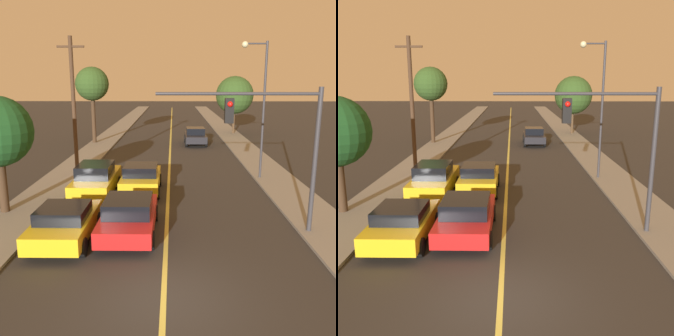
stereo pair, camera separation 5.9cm
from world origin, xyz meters
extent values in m
plane|color=#2D2B28|center=(0.00, 0.00, 0.00)|extent=(200.00, 200.00, 0.00)
cube|color=#2D2B28|center=(0.00, 36.00, 0.01)|extent=(10.33, 80.00, 0.01)
cube|color=#D1C14C|center=(0.00, 36.00, 0.01)|extent=(0.16, 76.00, 0.00)
cube|color=gray|center=(-6.42, 36.00, 0.06)|extent=(2.50, 80.00, 0.12)
cube|color=gray|center=(6.42, 36.00, 0.06)|extent=(2.50, 80.00, 0.12)
cube|color=red|center=(-1.45, 4.57, 0.63)|extent=(1.99, 4.48, 0.59)
cube|color=black|center=(-1.45, 4.40, 1.21)|extent=(1.75, 2.02, 0.57)
cylinder|color=black|center=(-2.39, 5.96, 0.34)|extent=(0.22, 0.68, 0.68)
cylinder|color=black|center=(-0.50, 5.96, 0.34)|extent=(0.22, 0.68, 0.68)
cylinder|color=black|center=(-2.39, 3.19, 0.34)|extent=(0.22, 0.68, 0.68)
cylinder|color=black|center=(-0.50, 3.19, 0.34)|extent=(0.22, 0.68, 0.68)
cube|color=gold|center=(-1.45, 10.14, 0.68)|extent=(1.94, 4.01, 0.66)
cube|color=black|center=(-1.45, 9.98, 1.27)|extent=(1.71, 1.81, 0.52)
cylinder|color=black|center=(-2.37, 11.39, 0.35)|extent=(0.22, 0.70, 0.70)
cylinder|color=black|center=(-0.53, 11.39, 0.35)|extent=(0.22, 0.70, 0.70)
cylinder|color=black|center=(-2.37, 8.90, 0.35)|extent=(0.22, 0.70, 0.70)
cylinder|color=black|center=(-0.53, 8.90, 0.35)|extent=(0.22, 0.70, 0.70)
cube|color=gold|center=(-3.72, 3.86, 0.64)|extent=(1.94, 4.08, 0.62)
cube|color=black|center=(-3.72, 3.69, 1.18)|extent=(1.71, 1.83, 0.46)
cylinder|color=black|center=(-4.64, 5.12, 0.33)|extent=(0.22, 0.66, 0.66)
cylinder|color=black|center=(-2.80, 5.12, 0.33)|extent=(0.22, 0.66, 0.66)
cylinder|color=black|center=(-4.64, 2.59, 0.33)|extent=(0.22, 0.66, 0.66)
cylinder|color=black|center=(-2.80, 2.59, 0.33)|extent=(0.22, 0.66, 0.66)
cube|color=gold|center=(-3.72, 9.60, 0.69)|extent=(1.90, 4.77, 0.75)
cube|color=black|center=(-3.72, 9.41, 1.39)|extent=(1.67, 2.15, 0.64)
cylinder|color=black|center=(-4.62, 11.08, 0.31)|extent=(0.22, 0.62, 0.62)
cylinder|color=black|center=(-2.82, 11.08, 0.31)|extent=(0.22, 0.62, 0.62)
cylinder|color=black|center=(-4.62, 8.12, 0.31)|extent=(0.22, 0.62, 0.62)
cylinder|color=black|center=(-2.82, 8.12, 0.31)|extent=(0.22, 0.62, 0.62)
cube|color=black|center=(2.33, 25.43, 0.68)|extent=(1.87, 4.29, 0.61)
cube|color=black|center=(2.33, 25.60, 1.28)|extent=(1.65, 1.93, 0.57)
cylinder|color=black|center=(3.21, 24.10, 0.38)|extent=(0.22, 0.76, 0.76)
cylinder|color=black|center=(1.44, 24.10, 0.38)|extent=(0.22, 0.76, 0.76)
cylinder|color=black|center=(3.21, 26.76, 0.38)|extent=(0.22, 0.76, 0.76)
cylinder|color=black|center=(1.44, 26.76, 0.38)|extent=(0.22, 0.76, 0.76)
cylinder|color=#333338|center=(5.57, 4.69, 2.87)|extent=(0.18, 0.18, 5.50)
cylinder|color=#333338|center=(2.59, 4.69, 5.37)|extent=(5.96, 0.12, 0.12)
cube|color=black|center=(2.29, 4.69, 4.76)|extent=(0.32, 0.28, 0.90)
sphere|color=red|center=(2.29, 4.51, 5.01)|extent=(0.20, 0.20, 0.20)
cylinder|color=#333338|center=(5.52, 12.96, 4.06)|extent=(0.14, 0.14, 7.88)
cylinder|color=#333338|center=(4.89, 12.96, 7.85)|extent=(1.24, 0.09, 0.09)
sphere|color=beige|center=(4.27, 12.96, 7.80)|extent=(0.36, 0.36, 0.36)
cylinder|color=#422D1E|center=(-5.77, 13.69, 4.24)|extent=(0.24, 0.24, 8.25)
cube|color=#422D1E|center=(-5.77, 13.69, 7.77)|extent=(1.60, 0.12, 0.12)
cylinder|color=#3D2B1C|center=(-7.27, 6.72, 1.39)|extent=(0.40, 0.40, 2.53)
cylinder|color=#3D2B1C|center=(-7.18, 25.86, 2.29)|extent=(0.37, 0.37, 4.35)
sphere|color=#2D4C1E|center=(-7.18, 25.86, 5.54)|extent=(3.06, 3.06, 3.06)
cylinder|color=#4C3823|center=(6.92, 32.36, 1.49)|extent=(0.26, 0.26, 2.74)
sphere|color=#2D4C1E|center=(6.92, 32.36, 4.28)|extent=(4.06, 4.06, 4.06)
camera|label=1|loc=(0.25, -9.07, 5.84)|focal=40.00mm
camera|label=2|loc=(0.31, -9.07, 5.84)|focal=40.00mm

